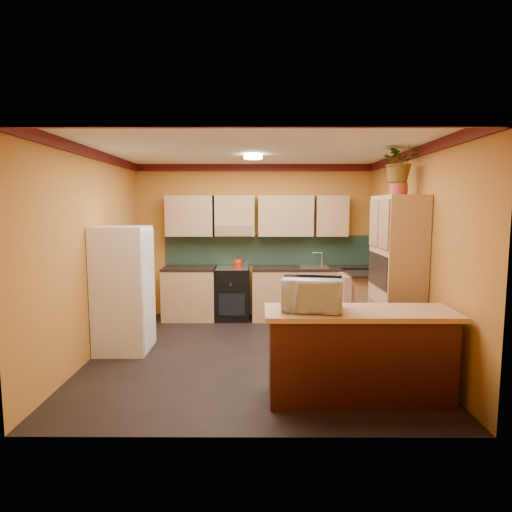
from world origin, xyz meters
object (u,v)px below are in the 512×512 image
(base_cabinets_back, at_px, (268,294))
(pantry, at_px, (396,278))
(breakfast_bar, at_px, (358,357))
(fridge, at_px, (123,289))
(microwave, at_px, (312,294))
(stove, at_px, (233,293))

(base_cabinets_back, height_order, pantry, pantry)
(pantry, xyz_separation_m, breakfast_bar, (-0.76, -1.24, -0.61))
(base_cabinets_back, distance_m, fridge, 2.65)
(breakfast_bar, bearing_deg, fridge, 152.52)
(base_cabinets_back, xyz_separation_m, microwave, (0.35, -3.16, 0.65))
(base_cabinets_back, height_order, breakfast_bar, same)
(base_cabinets_back, bearing_deg, microwave, -83.60)
(base_cabinets_back, distance_m, stove, 0.63)
(breakfast_bar, relative_size, microwave, 3.06)
(fridge, height_order, pantry, pantry)
(pantry, bearing_deg, microwave, -135.10)
(base_cabinets_back, distance_m, breakfast_bar, 3.27)
(fridge, relative_size, breakfast_bar, 0.94)
(fridge, bearing_deg, microwave, -32.07)
(stove, relative_size, pantry, 0.43)
(stove, bearing_deg, fridge, -129.26)
(pantry, distance_m, breakfast_bar, 1.58)
(pantry, height_order, microwave, pantry)
(stove, relative_size, fridge, 0.54)
(stove, height_order, microwave, microwave)
(stove, height_order, breakfast_bar, stove)
(base_cabinets_back, height_order, fridge, fridge)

